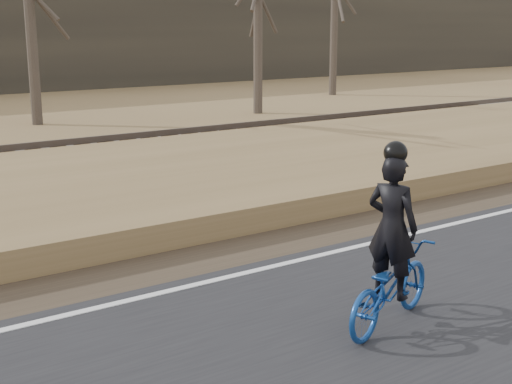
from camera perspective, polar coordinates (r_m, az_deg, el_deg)
ground at (r=9.10m, az=-7.09°, el=-8.79°), size 120.00×120.00×0.00m
road at (r=7.17m, az=2.60°, el=-14.86°), size 120.00×6.00×0.06m
edge_line at (r=9.25m, az=-7.69°, el=-8.01°), size 120.00×0.12×0.01m
shoulder at (r=10.11m, az=-10.29°, el=-6.49°), size 120.00×1.60×0.04m
embankment at (r=12.73m, az=-15.99°, el=-1.68°), size 120.00×5.00×0.44m
cyclist at (r=8.18m, az=10.69°, el=-6.08°), size 1.88×1.14×2.12m
bare_tree_center at (r=25.47m, az=-17.69°, el=14.01°), size 0.36×0.36×7.90m
bare_tree_right at (r=27.46m, az=0.16°, el=13.61°), size 0.36×0.36×7.02m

